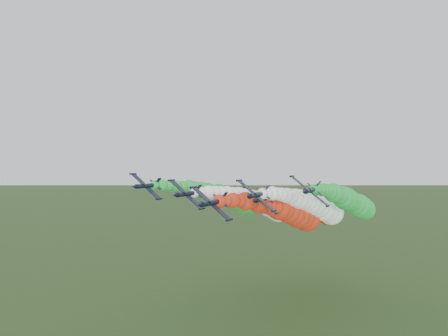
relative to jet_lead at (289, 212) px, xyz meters
The scene contains 6 objects.
jet_lead is the anchor object (origin of this frame).
jet_inner_left 12.80m from the jet_lead, 144.77° to the left, with size 13.60×73.37×16.96m.
jet_inner_right 11.76m from the jet_lead, 56.90° to the left, with size 14.01×73.79×17.37m.
jet_outer_left 30.14m from the jet_lead, 149.50° to the left, with size 14.01×73.78×17.37m.
jet_outer_right 21.47m from the jet_lead, 39.53° to the left, with size 13.45×73.23×16.81m.
jet_trail 22.22m from the jet_lead, 82.04° to the left, with size 13.98×73.76×17.34m.
Camera 1 is at (46.92, -85.17, 43.11)m, focal length 35.00 mm.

